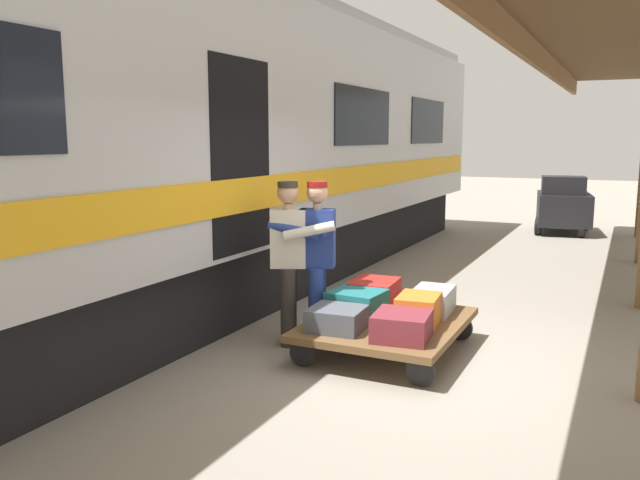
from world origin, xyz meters
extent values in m
plane|color=gray|center=(0.00, 0.00, 0.00)|extent=(60.00, 60.00, 0.00)
cube|color=brown|center=(-0.28, 0.00, 3.25)|extent=(0.08, 20.54, 0.30)
cube|color=#B7BABF|center=(3.58, 0.00, 2.35)|extent=(3.00, 19.26, 2.90)
cube|color=black|center=(3.58, 0.00, 0.45)|extent=(2.55, 18.30, 0.90)
cube|color=gold|center=(2.07, 0.00, 1.55)|extent=(0.03, 18.87, 0.36)
cube|color=black|center=(2.07, -6.74, 2.45)|extent=(0.02, 2.12, 0.84)
cube|color=black|center=(2.07, -3.37, 2.45)|extent=(0.02, 2.12, 0.84)
cube|color=black|center=(2.13, 0.00, 1.95)|extent=(0.12, 1.10, 2.00)
cube|color=brown|center=(0.55, -0.24, 0.29)|extent=(1.44, 1.81, 0.07)
cylinder|color=black|center=(-0.03, 0.49, 0.13)|extent=(0.26, 0.05, 0.26)
cylinder|color=black|center=(1.13, 0.49, 0.13)|extent=(0.26, 0.05, 0.26)
cylinder|color=black|center=(-0.03, -0.96, 0.13)|extent=(0.26, 0.05, 0.26)
cylinder|color=black|center=(1.13, -0.96, 0.13)|extent=(0.26, 0.05, 0.26)
cube|color=maroon|center=(0.23, 0.26, 0.45)|extent=(0.55, 0.58, 0.24)
cube|color=#1E666B|center=(0.88, -0.24, 0.47)|extent=(0.56, 0.52, 0.27)
cube|color=#9EA0A5|center=(0.23, -0.73, 0.46)|extent=(0.42, 0.64, 0.25)
cube|color=#AD231E|center=(0.88, -0.73, 0.47)|extent=(0.50, 0.60, 0.28)
cube|color=#4C515B|center=(0.88, 0.26, 0.44)|extent=(0.54, 0.51, 0.22)
cube|color=#CC6B23|center=(0.23, -0.24, 0.48)|extent=(0.43, 0.53, 0.29)
cylinder|color=navy|center=(1.35, -0.32, 0.41)|extent=(0.16, 0.16, 0.82)
cylinder|color=navy|center=(1.29, -0.12, 0.41)|extent=(0.16, 0.16, 0.82)
cube|color=navy|center=(1.32, -0.22, 1.12)|extent=(0.41, 0.32, 0.60)
cylinder|color=tan|center=(1.32, -0.22, 1.45)|extent=(0.09, 0.09, 0.06)
sphere|color=tan|center=(1.32, -0.22, 1.59)|extent=(0.22, 0.22, 0.22)
cylinder|color=#A51919|center=(1.32, -0.22, 1.67)|extent=(0.21, 0.21, 0.06)
cylinder|color=navy|center=(1.58, -0.31, 1.22)|extent=(0.53, 0.25, 0.21)
cylinder|color=navy|center=(1.48, 0.00, 1.22)|extent=(0.53, 0.25, 0.21)
cylinder|color=#332D28|center=(1.53, 0.03, 0.41)|extent=(0.16, 0.16, 0.82)
cylinder|color=#332D28|center=(1.62, -0.15, 0.41)|extent=(0.16, 0.16, 0.82)
cube|color=silver|center=(1.58, -0.06, 1.12)|extent=(0.42, 0.35, 0.60)
cylinder|color=tan|center=(1.58, -0.06, 1.45)|extent=(0.09, 0.09, 0.06)
sphere|color=tan|center=(1.58, -0.06, 1.59)|extent=(0.22, 0.22, 0.22)
cylinder|color=#332D28|center=(1.58, -0.06, 1.67)|extent=(0.21, 0.21, 0.06)
cylinder|color=silver|center=(1.31, -0.01, 1.22)|extent=(0.52, 0.32, 0.21)
cylinder|color=silver|center=(1.45, -0.30, 1.22)|extent=(0.52, 0.32, 0.21)
cube|color=black|center=(-0.23, -9.80, 0.55)|extent=(1.35, 1.85, 0.70)
cube|color=black|center=(-0.23, -9.45, 1.05)|extent=(1.00, 0.83, 0.50)
cylinder|color=black|center=(-0.68, -9.20, 0.20)|extent=(0.12, 0.40, 0.40)
cylinder|color=black|center=(0.22, -9.20, 0.20)|extent=(0.12, 0.40, 0.40)
cylinder|color=black|center=(-0.68, -10.40, 0.20)|extent=(0.12, 0.40, 0.40)
cylinder|color=black|center=(0.22, -10.40, 0.20)|extent=(0.12, 0.40, 0.40)
camera|label=1|loc=(-1.56, 5.71, 2.15)|focal=36.32mm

